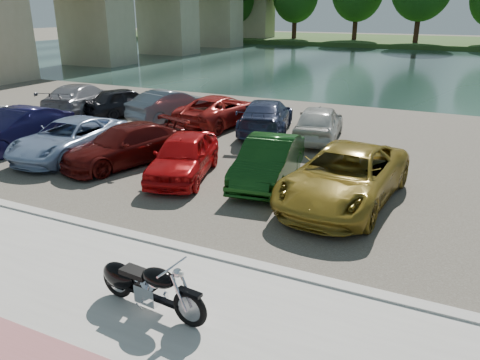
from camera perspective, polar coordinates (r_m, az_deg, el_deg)
The scene contains 20 objects.
ground at distance 8.76m, azimuth -7.98°, elevation -15.85°, with size 200.00×200.00×0.00m, color #595447.
promenade at distance 8.10m, azimuth -12.08°, elevation -19.16°, with size 60.00×6.00×0.10m, color #ACA9A2.
kerb at distance 10.16m, azimuth -1.75°, elevation -9.63°, with size 60.00×0.30×0.14m, color #ACA9A2.
parking_lot at distance 18.03m, azimuth 11.46°, elevation 3.40°, with size 60.00×18.00×0.04m, color #454037.
river at distance 46.27m, azimuth 20.88°, elevation 12.65°, with size 120.00×40.00×0.00m, color #1A2F2C.
far_bank at distance 78.06m, azimuth 23.38°, elevation 15.17°, with size 120.00×24.00×0.60m, color #274418.
bridge at distance 56.76m, azimuth -9.45°, elevation 20.43°, with size 7.00×56.00×8.55m.
motorcycle at distance 8.61m, azimuth -11.83°, elevation -12.31°, with size 2.33×0.75×1.05m.
car_1 at distance 19.83m, azimuth -25.61°, elevation 5.62°, with size 1.58×4.52×1.49m, color #15123A.
car_2 at distance 17.97m, azimuth -20.02°, elevation 4.80°, with size 2.22×4.82×1.34m, color #8299BD.
car_3 at distance 16.55m, azimuth -13.81°, elevation 4.15°, with size 1.85×4.55×1.32m, color #4C0D0A.
car_4 at distance 14.90m, azimuth -6.90°, elevation 2.96°, with size 1.64×4.07×1.39m, color #B80C0E.
car_5 at distance 14.34m, azimuth 3.48°, elevation 2.35°, with size 1.46×4.17×1.38m, color #103B10.
car_6 at distance 13.11m, azimuth 12.65°, elevation 0.45°, with size 2.51×5.45×1.51m, color olive.
car_7 at distance 25.39m, azimuth -18.80°, elevation 9.39°, with size 2.11×5.20×1.51m, color gray.
car_8 at distance 24.28m, azimuth -13.83°, elevation 9.29°, with size 1.66×4.13×1.41m, color black.
car_9 at distance 22.87m, azimuth -8.41°, elevation 9.04°, with size 1.51×4.34×1.43m, color slate.
car_10 at distance 21.69m, azimuth -2.42°, elevation 8.53°, with size 2.25×4.88×1.36m, color #AF221D.
car_11 at distance 20.30m, azimuth 3.20°, elevation 7.79°, with size 1.99×4.90×1.42m, color #2A3251.
car_12 at distance 19.30m, azimuth 9.60°, elevation 6.92°, with size 1.71×4.26×1.45m, color beige.
Camera 1 is at (4.07, -5.81, 5.14)m, focal length 35.00 mm.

